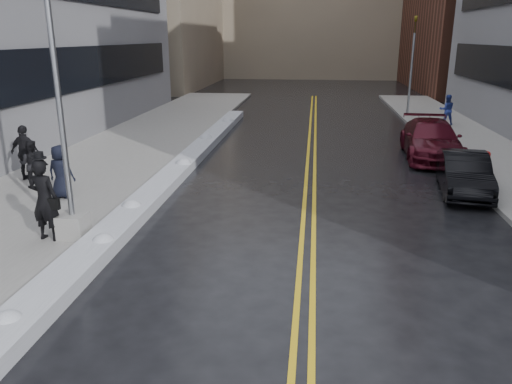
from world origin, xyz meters
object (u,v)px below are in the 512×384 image
(fire_hydrant, at_px, (486,160))
(traffic_signal, at_px, (412,62))
(car_black, at_px, (464,173))
(car_maroon, at_px, (431,140))
(pedestrian_fedora, at_px, (45,200))
(pedestrian_b, at_px, (32,164))
(lamppost, at_px, (64,143))
(pedestrian_east, at_px, (447,110))
(pedestrian_d, at_px, (26,153))
(pedestrian_c, at_px, (61,172))

(fire_hydrant, distance_m, traffic_signal, 14.30)
(traffic_signal, distance_m, car_black, 16.80)
(car_maroon, bearing_deg, car_black, -86.37)
(pedestrian_fedora, distance_m, pedestrian_b, 4.98)
(lamppost, relative_size, pedestrian_east, 4.53)
(fire_hydrant, bearing_deg, traffic_signal, 92.05)
(pedestrian_east, height_order, car_black, pedestrian_east)
(pedestrian_east, distance_m, car_maroon, 8.21)
(lamppost, distance_m, traffic_signal, 24.98)
(pedestrian_fedora, relative_size, pedestrian_d, 1.07)
(fire_hydrant, xyz_separation_m, pedestrian_c, (-14.12, -4.99, 0.43))
(pedestrian_fedora, xyz_separation_m, pedestrian_east, (13.84, 18.50, -0.18))
(pedestrian_fedora, height_order, pedestrian_c, pedestrian_fedora)
(pedestrian_east, relative_size, car_black, 0.42)
(traffic_signal, height_order, pedestrian_fedora, traffic_signal)
(lamppost, relative_size, pedestrian_c, 4.60)
(pedestrian_b, xyz_separation_m, car_black, (14.10, 1.50, -0.28))
(pedestrian_d, distance_m, car_maroon, 15.85)
(car_black, height_order, car_maroon, car_maroon)
(traffic_signal, relative_size, pedestrian_c, 3.62)
(pedestrian_c, bearing_deg, fire_hydrant, -157.86)
(pedestrian_fedora, bearing_deg, traffic_signal, -110.28)
(car_maroon, bearing_deg, lamppost, -132.24)
(fire_hydrant, relative_size, traffic_signal, 0.12)
(car_black, bearing_deg, fire_hydrant, 67.09)
(car_maroon, bearing_deg, pedestrian_east, 76.04)
(fire_hydrant, xyz_separation_m, traffic_signal, (-0.50, 14.00, 2.85))
(fire_hydrant, relative_size, pedestrian_d, 0.38)
(fire_hydrant, xyz_separation_m, pedestrian_b, (-15.60, -4.05, 0.40))
(fire_hydrant, relative_size, pedestrian_c, 0.44)
(pedestrian_b, bearing_deg, pedestrian_east, -153.04)
(pedestrian_fedora, height_order, car_maroon, pedestrian_fedora)
(traffic_signal, bearing_deg, pedestrian_d, -132.56)
(pedestrian_c, relative_size, car_maroon, 0.31)
(traffic_signal, bearing_deg, car_black, -93.46)
(pedestrian_c, distance_m, car_black, 12.86)
(pedestrian_d, bearing_deg, pedestrian_east, -134.56)
(pedestrian_fedora, xyz_separation_m, car_maroon, (11.35, 10.67, -0.39))
(traffic_signal, relative_size, pedestrian_fedora, 2.93)
(fire_hydrant, bearing_deg, pedestrian_c, -160.55)
(fire_hydrant, distance_m, pedestrian_d, 16.61)
(pedestrian_b, bearing_deg, car_black, 172.17)
(lamppost, relative_size, car_black, 1.88)
(pedestrian_c, distance_m, car_maroon, 14.66)
(car_maroon, bearing_deg, pedestrian_d, -155.38)
(pedestrian_b, distance_m, pedestrian_east, 21.93)
(pedestrian_east, bearing_deg, pedestrian_c, 45.42)
(lamppost, bearing_deg, pedestrian_c, 121.10)
(pedestrian_b, relative_size, car_black, 0.39)
(pedestrian_c, distance_m, pedestrian_east, 21.49)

